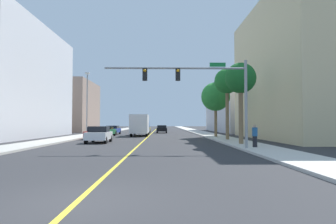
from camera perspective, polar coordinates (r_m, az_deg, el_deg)
ground at (r=48.91m, az=-3.38°, el=-4.38°), size 192.00×192.00×0.00m
sidewalk_left at (r=50.07m, az=-13.63°, el=-4.19°), size 3.10×168.00×0.15m
sidewalk_right at (r=49.34m, az=7.02°, el=-4.26°), size 3.10×168.00×0.15m
lane_marking_center at (r=48.91m, az=-3.38°, el=-4.38°), size 0.16×144.00×0.01m
building_left_far at (r=63.41m, az=-21.04°, el=1.01°), size 13.47×14.55×10.51m
building_right_near at (r=37.12m, az=27.61°, el=7.38°), size 13.38×20.75×15.78m
building_right_far at (r=61.80m, az=17.54°, el=0.91°), size 17.38×25.88×10.21m
traffic_signal_mast at (r=19.48m, az=6.90°, el=5.62°), size 9.80×0.36×6.05m
street_lamp at (r=37.87m, az=-16.13°, el=2.19°), size 0.56×0.28×8.27m
palm_near at (r=24.21m, az=14.53°, el=6.41°), size 2.55×2.55×6.72m
palm_mid at (r=30.17m, az=11.89°, el=5.94°), size 2.64×2.64×7.42m
palm_far at (r=35.92m, az=9.64°, el=3.04°), size 3.62×3.62×6.83m
car_red at (r=33.61m, az=-14.52°, el=-4.09°), size 1.76×4.12×1.37m
car_blue at (r=45.71m, az=-11.17°, el=-3.57°), size 2.03×4.41×1.41m
car_yellow at (r=51.72m, az=-4.68°, el=-3.38°), size 1.81×4.58×1.55m
car_white at (r=27.23m, az=-13.84°, el=-4.43°), size 2.01×3.92×1.54m
car_green at (r=39.54m, az=-12.46°, el=-3.80°), size 2.08×4.30×1.41m
car_black at (r=51.55m, az=-1.26°, el=-3.46°), size 1.91×3.91×1.41m
delivery_truck at (r=40.29m, az=-5.70°, el=-2.57°), size 2.50×7.86×2.98m
pedestrian at (r=20.94m, az=17.23°, el=-4.66°), size 0.38×0.38×1.60m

